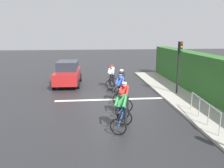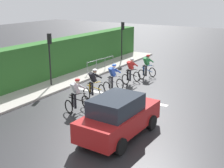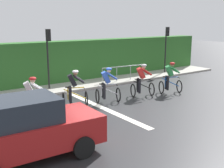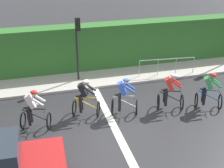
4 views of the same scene
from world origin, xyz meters
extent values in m
plane|color=#28282B|center=(0.00, 0.00, 0.00)|extent=(80.00, 80.00, 0.00)
cube|color=#ADA89E|center=(-4.31, 2.00, 0.06)|extent=(2.80, 20.74, 0.12)
cube|color=gray|center=(-5.21, 2.00, 0.32)|extent=(0.44, 20.74, 0.64)
cube|color=#2D6628|center=(-5.51, 2.00, 1.29)|extent=(1.10, 20.74, 2.57)
cube|color=silver|center=(0.00, 0.09, 0.00)|extent=(7.00, 0.30, 0.01)
torus|color=black|center=(0.42, 4.95, 0.34)|extent=(0.65, 0.32, 0.68)
torus|color=black|center=(0.03, 4.01, 0.34)|extent=(0.65, 0.32, 0.68)
cylinder|color=#1E59B2|center=(0.23, 4.48, 0.59)|extent=(0.43, 0.93, 0.51)
cylinder|color=#1E59B2|center=(0.11, 4.20, 0.62)|extent=(0.04, 0.04, 0.55)
cylinder|color=#1E59B2|center=(0.25, 4.53, 0.87)|extent=(0.32, 0.67, 0.04)
cube|color=black|center=(0.11, 4.20, 0.91)|extent=(0.18, 0.24, 0.04)
cylinder|color=black|center=(0.38, 4.86, 0.84)|extent=(0.40, 0.19, 0.03)
cube|color=green|center=(0.19, 4.39, 1.21)|extent=(0.44, 0.49, 0.57)
sphere|color=#9E7051|center=(0.25, 4.53, 1.52)|extent=(0.20, 0.20, 0.20)
ellipsoid|color=red|center=(0.25, 4.53, 1.59)|extent=(0.33, 0.35, 0.14)
cylinder|color=black|center=(0.04, 4.34, 0.57)|extent=(0.12, 0.12, 0.74)
cylinder|color=black|center=(0.26, 4.25, 0.57)|extent=(0.12, 0.12, 0.74)
cylinder|color=green|center=(0.15, 4.72, 1.26)|extent=(0.27, 0.47, 0.37)
cylinder|color=green|center=(0.44, 4.59, 1.26)|extent=(0.27, 0.47, 0.37)
torus|color=black|center=(0.03, 3.32, 0.34)|extent=(0.66, 0.28, 0.68)
torus|color=black|center=(-0.31, 2.36, 0.34)|extent=(0.66, 0.28, 0.68)
cylinder|color=black|center=(-0.14, 2.84, 0.59)|extent=(0.36, 0.95, 0.51)
cylinder|color=black|center=(-0.24, 2.55, 0.62)|extent=(0.04, 0.04, 0.55)
cylinder|color=black|center=(-0.12, 2.89, 0.87)|extent=(0.27, 0.69, 0.04)
cube|color=black|center=(-0.24, 2.55, 0.91)|extent=(0.17, 0.24, 0.04)
cylinder|color=black|center=(-0.01, 3.23, 0.84)|extent=(0.41, 0.17, 0.03)
cube|color=red|center=(-0.17, 2.74, 1.21)|extent=(0.42, 0.48, 0.57)
sphere|color=beige|center=(-0.12, 2.89, 1.52)|extent=(0.20, 0.20, 0.20)
ellipsoid|color=silver|center=(-0.12, 2.89, 1.59)|extent=(0.32, 0.34, 0.14)
cylinder|color=black|center=(-0.32, 2.69, 0.57)|extent=(0.12, 0.12, 0.74)
cylinder|color=black|center=(-0.09, 2.61, 0.57)|extent=(0.12, 0.12, 0.74)
cylinder|color=red|center=(-0.23, 3.07, 1.26)|extent=(0.24, 0.48, 0.37)
cylinder|color=red|center=(0.07, 2.96, 1.26)|extent=(0.24, 0.48, 0.37)
torus|color=black|center=(-0.07, 1.26, 0.34)|extent=(0.66, 0.28, 0.68)
torus|color=black|center=(-0.41, 0.30, 0.34)|extent=(0.66, 0.28, 0.68)
cylinder|color=silver|center=(-0.24, 0.78, 0.59)|extent=(0.37, 0.95, 0.51)
cylinder|color=silver|center=(-0.35, 0.49, 0.62)|extent=(0.04, 0.04, 0.55)
cylinder|color=silver|center=(-0.23, 0.83, 0.87)|extent=(0.28, 0.69, 0.04)
cube|color=black|center=(-0.35, 0.49, 0.91)|extent=(0.17, 0.24, 0.04)
cylinder|color=black|center=(-0.11, 1.17, 0.84)|extent=(0.41, 0.17, 0.03)
cube|color=#2D51B7|center=(-0.28, 0.69, 1.21)|extent=(0.42, 0.49, 0.57)
sphere|color=beige|center=(-0.23, 0.83, 1.52)|extent=(0.20, 0.20, 0.20)
ellipsoid|color=#264CB2|center=(-0.23, 0.83, 1.59)|extent=(0.32, 0.34, 0.14)
cylinder|color=black|center=(-0.43, 0.63, 0.57)|extent=(0.12, 0.12, 0.74)
cylinder|color=black|center=(-0.20, 0.55, 0.57)|extent=(0.12, 0.12, 0.74)
cylinder|color=#2D51B7|center=(-0.33, 1.01, 1.26)|extent=(0.24, 0.48, 0.37)
cylinder|color=#2D51B7|center=(-0.03, 0.90, 1.26)|extent=(0.24, 0.48, 0.37)
torus|color=black|center=(-0.35, -0.33, 0.34)|extent=(0.65, 0.31, 0.68)
torus|color=black|center=(-0.73, -1.28, 0.34)|extent=(0.65, 0.31, 0.68)
cylinder|color=gold|center=(-0.54, -0.80, 0.59)|extent=(0.41, 0.94, 0.51)
cylinder|color=gold|center=(-0.65, -1.09, 0.62)|extent=(0.04, 0.04, 0.55)
cylinder|color=gold|center=(-0.52, -0.75, 0.87)|extent=(0.30, 0.68, 0.04)
cube|color=black|center=(-0.65, -1.09, 0.91)|extent=(0.17, 0.24, 0.04)
cylinder|color=black|center=(-0.39, -0.42, 0.84)|extent=(0.40, 0.18, 0.03)
cube|color=black|center=(-0.58, -0.90, 1.21)|extent=(0.43, 0.49, 0.57)
sphere|color=#9E7051|center=(-0.52, -0.75, 1.52)|extent=(0.20, 0.20, 0.20)
ellipsoid|color=silver|center=(-0.52, -0.75, 1.59)|extent=(0.33, 0.35, 0.14)
cylinder|color=black|center=(-0.73, -0.95, 0.57)|extent=(0.12, 0.12, 0.74)
cylinder|color=black|center=(-0.50, -1.04, 0.57)|extent=(0.12, 0.12, 0.74)
cylinder|color=black|center=(-0.62, -0.57, 1.26)|extent=(0.26, 0.48, 0.37)
cylinder|color=black|center=(-0.32, -0.69, 1.26)|extent=(0.26, 0.48, 0.37)
torus|color=black|center=(0.03, -2.39, 0.34)|extent=(0.67, 0.26, 0.68)
torus|color=black|center=(-0.27, -3.37, 0.34)|extent=(0.67, 0.26, 0.68)
cylinder|color=black|center=(-0.12, -2.88, 0.59)|extent=(0.33, 0.96, 0.51)
cylinder|color=black|center=(-0.21, -3.17, 0.62)|extent=(0.04, 0.04, 0.55)
cylinder|color=black|center=(-0.11, -2.83, 0.87)|extent=(0.25, 0.70, 0.04)
cube|color=black|center=(-0.21, -3.17, 0.91)|extent=(0.16, 0.24, 0.04)
cylinder|color=black|center=(0.00, -2.49, 0.84)|extent=(0.41, 0.15, 0.03)
cube|color=white|center=(-0.15, -2.98, 1.21)|extent=(0.41, 0.48, 0.57)
sphere|color=beige|center=(-0.11, -2.83, 1.52)|extent=(0.20, 0.20, 0.20)
ellipsoid|color=red|center=(-0.11, -2.83, 1.59)|extent=(0.31, 0.34, 0.14)
cylinder|color=black|center=(-0.30, -3.04, 0.57)|extent=(0.12, 0.12, 0.74)
cylinder|color=black|center=(-0.07, -3.11, 0.57)|extent=(0.12, 0.12, 0.74)
cylinder|color=white|center=(-0.22, -2.66, 1.26)|extent=(0.23, 0.48, 0.37)
cylinder|color=white|center=(0.08, -2.75, 1.26)|extent=(0.23, 0.48, 0.37)
cube|color=#B21E1E|center=(3.07, -4.17, 0.70)|extent=(1.82, 4.15, 0.80)
cube|color=#262D38|center=(3.06, -4.42, 1.43)|extent=(1.56, 2.18, 0.66)
cylinder|color=black|center=(2.27, -2.87, 0.32)|extent=(0.24, 0.65, 0.64)
cylinder|color=black|center=(3.94, -2.93, 0.32)|extent=(0.24, 0.65, 0.64)
cylinder|color=black|center=(2.19, -5.41, 0.32)|extent=(0.24, 0.65, 0.64)
cylinder|color=black|center=(3.86, -5.47, 0.32)|extent=(0.24, 0.65, 0.64)
cube|color=#EAEACC|center=(2.62, -2.15, 0.80)|extent=(0.28, 0.09, 0.16)
cube|color=#EAEACC|center=(3.64, -2.18, 0.80)|extent=(0.28, 0.09, 0.16)
cylinder|color=black|center=(-4.02, -0.55, 1.35)|extent=(0.10, 0.10, 2.70)
cube|color=black|center=(-4.05, -0.45, 3.02)|extent=(0.25, 0.25, 0.64)
sphere|color=red|center=(-4.08, -0.35, 3.22)|extent=(0.11, 0.11, 0.11)
sphere|color=orange|center=(-4.08, -0.35, 3.02)|extent=(0.11, 0.11, 0.11)
sphere|color=green|center=(-4.08, -0.35, 2.82)|extent=(0.11, 0.11, 0.11)
cylinder|color=black|center=(-4.09, 8.47, 1.35)|extent=(0.10, 0.10, 2.70)
cube|color=black|center=(-4.07, 8.56, 3.02)|extent=(0.24, 0.24, 0.64)
sphere|color=red|center=(-4.04, 8.67, 3.22)|extent=(0.11, 0.11, 0.11)
sphere|color=orange|center=(-4.04, 8.67, 3.02)|extent=(0.11, 0.11, 0.11)
sphere|color=green|center=(-4.04, 8.67, 2.82)|extent=(0.11, 0.11, 0.11)
cylinder|color=#999EA3|center=(-3.41, 4.15, 1.00)|extent=(0.33, 3.04, 0.05)
cylinder|color=#999EA3|center=(-3.55, 2.64, 0.50)|extent=(0.04, 0.04, 1.00)
cylinder|color=#999EA3|center=(-3.45, 3.65, 0.50)|extent=(0.04, 0.04, 1.00)
cylinder|color=#999EA3|center=(-3.36, 4.66, 0.50)|extent=(0.04, 0.04, 1.00)
cylinder|color=#999EA3|center=(-3.26, 5.67, 0.50)|extent=(0.04, 0.04, 1.00)
camera|label=1|loc=(1.52, 13.24, 3.90)|focal=37.31mm
camera|label=2|loc=(8.70, -13.89, 5.60)|focal=47.98mm
camera|label=3|loc=(10.39, -6.51, 3.76)|focal=45.49mm
camera|label=4|loc=(10.40, -2.67, 6.75)|focal=48.78mm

